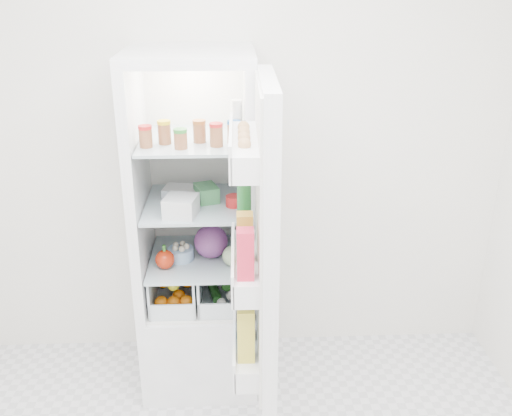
{
  "coord_description": "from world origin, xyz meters",
  "views": [
    {
      "loc": [
        -0.01,
        -1.47,
        2.14
      ],
      "look_at": [
        0.1,
        0.95,
        1.12
      ],
      "focal_mm": 40.0,
      "sensor_mm": 36.0,
      "label": 1
    }
  ],
  "objects_px": {
    "refrigerator": "(199,265)",
    "fridge_door": "(260,246)",
    "red_cabbage": "(211,241)",
    "mushroom_bowl": "(181,254)"
  },
  "relations": [
    {
      "from": "refrigerator",
      "to": "fridge_door",
      "type": "xyz_separation_m",
      "value": [
        0.3,
        -0.64,
        0.43
      ]
    },
    {
      "from": "refrigerator",
      "to": "red_cabbage",
      "type": "distance_m",
      "value": 0.19
    },
    {
      "from": "red_cabbage",
      "to": "fridge_door",
      "type": "relative_size",
      "value": 0.13
    },
    {
      "from": "refrigerator",
      "to": "red_cabbage",
      "type": "relative_size",
      "value": 10.38
    },
    {
      "from": "refrigerator",
      "to": "mushroom_bowl",
      "type": "xyz_separation_m",
      "value": [
        -0.08,
        -0.08,
        0.11
      ]
    },
    {
      "from": "refrigerator",
      "to": "red_cabbage",
      "type": "height_order",
      "value": "refrigerator"
    },
    {
      "from": "refrigerator",
      "to": "mushroom_bowl",
      "type": "distance_m",
      "value": 0.16
    },
    {
      "from": "red_cabbage",
      "to": "fridge_door",
      "type": "distance_m",
      "value": 0.67
    },
    {
      "from": "red_cabbage",
      "to": "mushroom_bowl",
      "type": "distance_m",
      "value": 0.17
    },
    {
      "from": "fridge_door",
      "to": "red_cabbage",
      "type": "bearing_deg",
      "value": 21.82
    }
  ]
}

